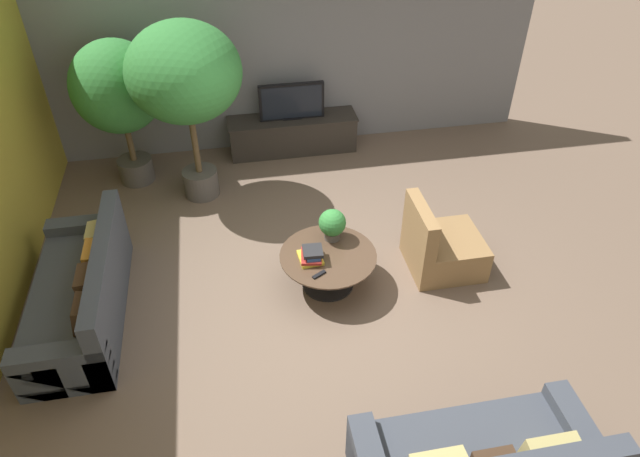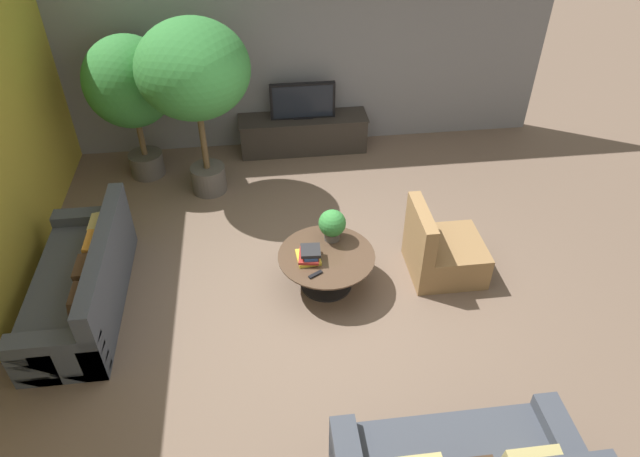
{
  "view_description": "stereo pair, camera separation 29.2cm",
  "coord_description": "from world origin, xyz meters",
  "views": [
    {
      "loc": [
        -0.86,
        -4.52,
        4.42
      ],
      "look_at": [
        0.03,
        0.29,
        0.55
      ],
      "focal_mm": 32.0,
      "sensor_mm": 36.0,
      "label": 1
    },
    {
      "loc": [
        -0.57,
        -4.56,
        4.42
      ],
      "look_at": [
        0.03,
        0.29,
        0.55
      ],
      "focal_mm": 32.0,
      "sensor_mm": 36.0,
      "label": 2
    }
  ],
  "objects": [
    {
      "name": "coffee_table",
      "position": [
        0.06,
        -0.02,
        0.3
      ],
      "size": [
        1.04,
        1.04,
        0.43
      ],
      "color": "black",
      "rests_on": "ground"
    },
    {
      "name": "potted_palm_corner",
      "position": [
        -1.27,
        2.02,
        1.67
      ],
      "size": [
        1.37,
        1.37,
        2.32
      ],
      "color": "#514C47",
      "rests_on": "ground"
    },
    {
      "name": "potted_palm_tall",
      "position": [
        -2.15,
        2.53,
        1.33
      ],
      "size": [
        1.15,
        1.15,
        1.98
      ],
      "color": "#514C47",
      "rests_on": "ground"
    },
    {
      "name": "media_console",
      "position": [
        0.11,
        2.94,
        0.28
      ],
      "size": [
        1.89,
        0.5,
        0.53
      ],
      "color": "#2D2823",
      "rests_on": "ground"
    },
    {
      "name": "ground_plane",
      "position": [
        0.0,
        0.0,
        0.0
      ],
      "size": [
        24.0,
        24.0,
        0.0
      ],
      "primitive_type": "plane",
      "color": "brown"
    },
    {
      "name": "television",
      "position": [
        0.11,
        2.94,
        0.79
      ],
      "size": [
        0.94,
        0.13,
        0.53
      ],
      "color": "black",
      "rests_on": "media_console"
    },
    {
      "name": "back_wall_stone",
      "position": [
        0.0,
        3.26,
        1.5
      ],
      "size": [
        7.4,
        0.12,
        3.0
      ],
      "primitive_type": "cube",
      "color": "slate",
      "rests_on": "ground"
    },
    {
      "name": "couch_by_wall",
      "position": [
        -2.49,
        -0.01,
        0.29
      ],
      "size": [
        0.84,
        2.08,
        0.84
      ],
      "rotation": [
        0.0,
        0.0,
        -1.57
      ],
      "color": "#3D424C",
      "rests_on": "ground"
    },
    {
      "name": "potted_plant_tabletop",
      "position": [
        0.16,
        0.25,
        0.63
      ],
      "size": [
        0.3,
        0.3,
        0.37
      ],
      "color": "#514C47",
      "rests_on": "coffee_table"
    },
    {
      "name": "book_stack",
      "position": [
        -0.12,
        -0.06,
        0.49
      ],
      "size": [
        0.26,
        0.31,
        0.14
      ],
      "color": "gold",
      "rests_on": "coffee_table"
    },
    {
      "name": "remote_black",
      "position": [
        -0.09,
        -0.31,
        0.44
      ],
      "size": [
        0.16,
        0.11,
        0.02
      ],
      "primitive_type": "cube",
      "rotation": [
        0.0,
        0.0,
        -1.05
      ],
      "color": "black",
      "rests_on": "coffee_table"
    },
    {
      "name": "armchair_wicker",
      "position": [
        1.37,
        0.05,
        0.27
      ],
      "size": [
        0.8,
        0.76,
        0.86
      ],
      "rotation": [
        0.0,
        0.0,
        1.57
      ],
      "color": "olive",
      "rests_on": "ground"
    }
  ]
}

